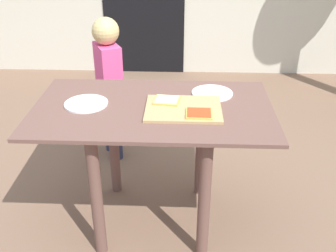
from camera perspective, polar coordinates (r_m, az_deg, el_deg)
name	(u,v)px	position (r m, az deg, el deg)	size (l,w,h in m)	color
ground_plane	(155,218)	(2.55, -1.88, -12.95)	(16.00, 16.00, 0.00)	#7C5D49
dining_table	(153,133)	(2.20, -2.12, -1.04)	(1.27, 0.75, 0.77)	brown
cutting_board	(183,109)	(2.09, 2.20, 2.46)	(0.39, 0.31, 0.02)	tan
pizza_slice_far_left	(167,100)	(2.15, -0.18, 3.70)	(0.15, 0.14, 0.01)	gold
pizza_slice_near_right	(199,113)	(2.01, 4.44, 1.79)	(0.13, 0.12, 0.01)	gold
plate_white_left	(86,104)	(2.19, -11.57, 3.14)	(0.23, 0.23, 0.01)	white
plate_white_right	(212,93)	(2.29, 6.31, 4.68)	(0.23, 0.23, 0.01)	white
child_left	(109,79)	(2.91, -8.39, 6.59)	(0.23, 0.28, 1.06)	#2F334E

